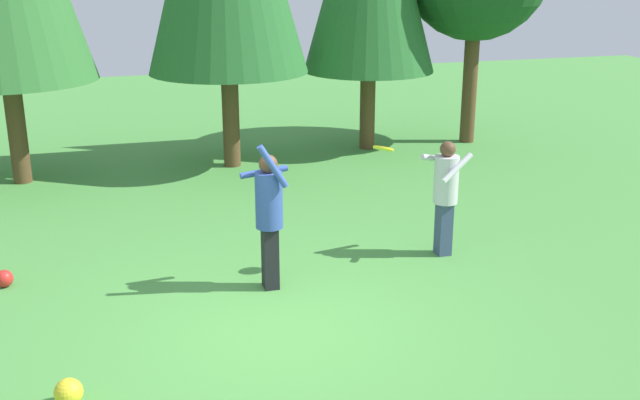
{
  "coord_description": "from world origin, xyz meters",
  "views": [
    {
      "loc": [
        -1.74,
        -7.57,
        4.03
      ],
      "look_at": [
        0.88,
        1.29,
        1.05
      ],
      "focal_mm": 42.55,
      "sensor_mm": 36.0,
      "label": 1
    }
  ],
  "objects_px": {
    "person_catcher": "(446,189)",
    "frisbee": "(383,149)",
    "ball_red": "(4,278)",
    "ball_yellow": "(69,392)",
    "person_thrower": "(269,210)"
  },
  "relations": [
    {
      "from": "person_catcher",
      "to": "frisbee",
      "type": "distance_m",
      "value": 1.33
    },
    {
      "from": "person_catcher",
      "to": "frisbee",
      "type": "relative_size",
      "value": 4.38
    },
    {
      "from": "person_catcher",
      "to": "ball_red",
      "type": "relative_size",
      "value": 7.3
    },
    {
      "from": "ball_yellow",
      "to": "ball_red",
      "type": "bearing_deg",
      "value": 105.48
    },
    {
      "from": "person_thrower",
      "to": "person_catcher",
      "type": "relative_size",
      "value": 1.18
    },
    {
      "from": "ball_red",
      "to": "frisbee",
      "type": "bearing_deg",
      "value": -10.59
    },
    {
      "from": "person_catcher",
      "to": "ball_yellow",
      "type": "relative_size",
      "value": 6.06
    },
    {
      "from": "person_thrower",
      "to": "ball_red",
      "type": "bearing_deg",
      "value": 159.81
    },
    {
      "from": "frisbee",
      "to": "ball_red",
      "type": "xyz_separation_m",
      "value": [
        -4.78,
        0.89,
        -1.58
      ]
    },
    {
      "from": "ball_yellow",
      "to": "frisbee",
      "type": "bearing_deg",
      "value": 28.65
    },
    {
      "from": "frisbee",
      "to": "person_thrower",
      "type": "bearing_deg",
      "value": -176.62
    },
    {
      "from": "person_thrower",
      "to": "ball_yellow",
      "type": "xyz_separation_m",
      "value": [
        -2.41,
        -2.06,
        -0.91
      ]
    },
    {
      "from": "person_thrower",
      "to": "person_catcher",
      "type": "bearing_deg",
      "value": 5.89
    },
    {
      "from": "frisbee",
      "to": "ball_red",
      "type": "distance_m",
      "value": 5.12
    },
    {
      "from": "person_catcher",
      "to": "person_thrower",
      "type": "bearing_deg",
      "value": -8.06
    }
  ]
}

